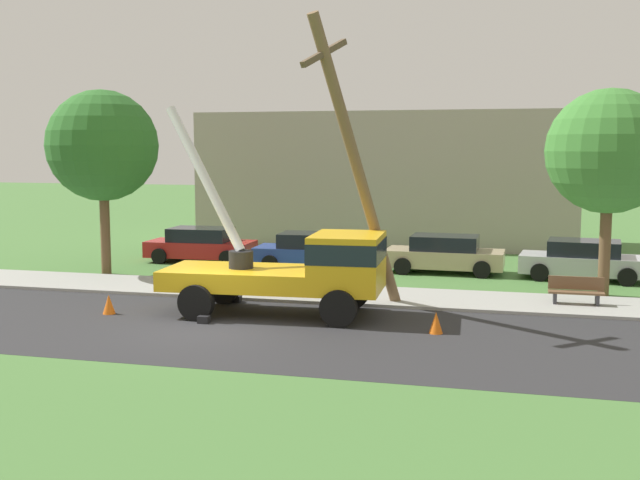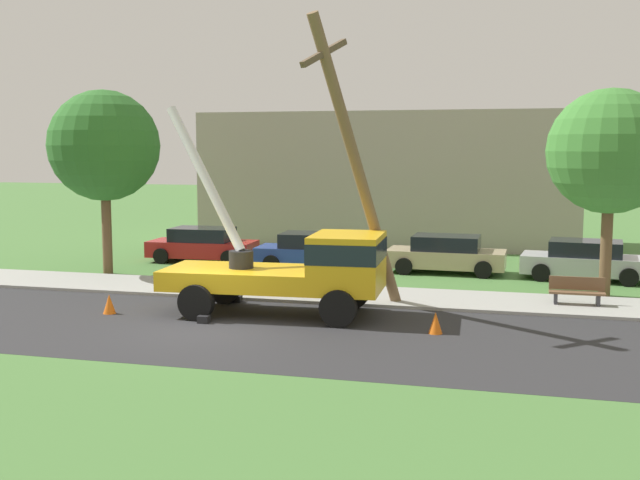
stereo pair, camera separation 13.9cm
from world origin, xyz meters
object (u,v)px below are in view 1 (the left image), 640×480
Objects in this scene: leaning_utility_pole at (356,165)px; traffic_cone_behind at (109,304)px; utility_truck at (302,266)px; traffic_cone_ahead at (436,323)px; parked_sedan_silver at (584,260)px; roadside_tree_far at (102,146)px; parked_sedan_blue at (312,251)px; parked_sedan_red at (201,245)px; parked_sedan_tan at (445,254)px; park_bench at (576,292)px; roadside_tree_near at (609,152)px.

leaning_utility_pole reaches higher than traffic_cone_behind.
utility_truck reaches higher than traffic_cone_behind.
traffic_cone_behind is (-9.30, 0.04, 0.00)m from traffic_cone_ahead.
traffic_cone_ahead is at bearing -114.40° from parked_sedan_silver.
leaning_utility_pole reaches higher than roadside_tree_far.
parked_sedan_blue is 8.80m from roadside_tree_far.
roadside_tree_far is (-7.18, -3.04, 4.07)m from parked_sedan_blue.
traffic_cone_behind is 0.13× the size of parked_sedan_blue.
parked_sedan_red and parked_sedan_silver have the same top height.
traffic_cone_behind is at bearing 179.74° from traffic_cone_ahead.
traffic_cone_ahead is 0.08× the size of roadside_tree_far.
parked_sedan_silver is at bearing -3.73° from parked_sedan_tan.
parked_sedan_silver is 5.16m from park_bench.
parked_sedan_blue is 5.11m from parked_sedan_tan.
park_bench is at bearing -96.66° from parked_sedan_silver.
parked_sedan_red is 0.68× the size of roadside_tree_near.
park_bench is 17.32m from roadside_tree_far.
park_bench is 0.23× the size of roadside_tree_far.
park_bench is at bearing -6.75° from roadside_tree_far.
leaning_utility_pole is at bearing 23.02° from utility_truck.
traffic_cone_behind is at bearing -81.82° from parked_sedan_red.
traffic_cone_ahead is (2.48, -1.84, -3.96)m from leaning_utility_pole.
parked_sedan_tan reaches higher than traffic_cone_ahead.
traffic_cone_ahead is 9.30m from traffic_cone_behind.
traffic_cone_ahead is 15.10m from roadside_tree_far.
parked_sedan_blue is at bearing -175.07° from parked_sedan_tan.
utility_truck is 1.54× the size of parked_sedan_blue.
parked_sedan_tan reaches higher than traffic_cone_behind.
parked_sedan_blue is 2.79× the size of park_bench.
parked_sedan_red is at bearing 171.27° from parked_sedan_blue.
roadside_tree_near is at bearing 64.85° from park_bench.
parked_sedan_red is (-1.45, 10.09, 0.43)m from traffic_cone_behind.
traffic_cone_behind is 0.35× the size of park_bench.
parked_sedan_tan is at bearing 147.84° from roadside_tree_near.
roadside_tree_far is (-3.65, 6.29, 4.50)m from traffic_cone_behind.
traffic_cone_behind is 8.55m from roadside_tree_far.
roadside_tree_far reaches higher than parked_sedan_blue.
parked_sedan_silver is (4.30, 9.48, 0.43)m from traffic_cone_ahead.
park_bench is at bearing -27.87° from parked_sedan_blue.
leaning_utility_pole is 14.86× the size of traffic_cone_ahead.
roadside_tree_near is at bearing -82.92° from parked_sedan_silver.
roadside_tree_far is at bearing -164.19° from parked_sedan_tan.
utility_truck is 11.65m from parked_sedan_silver.
roadside_tree_near is at bearing 0.34° from roadside_tree_far.
utility_truck is at bearing 12.49° from traffic_cone_behind.
traffic_cone_behind is 0.08× the size of roadside_tree_far.
utility_truck is at bearing 162.38° from traffic_cone_ahead.
utility_truck is 8.27m from park_bench.
traffic_cone_ahead is at bearing -17.62° from utility_truck.
utility_truck is 1.51× the size of parked_sedan_silver.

